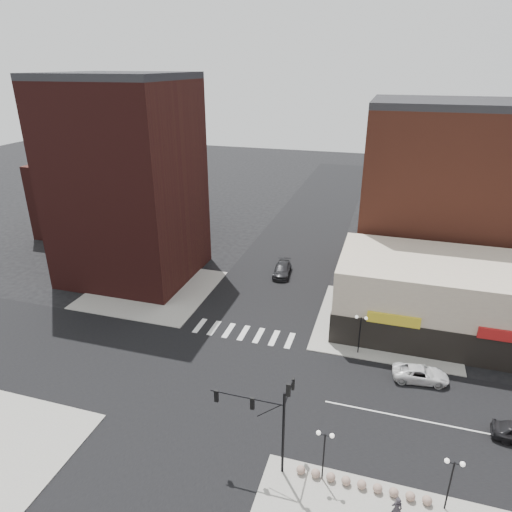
% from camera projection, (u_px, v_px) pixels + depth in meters
% --- Properties ---
extents(ground, '(240.00, 240.00, 0.00)m').
position_uv_depth(ground, '(217.00, 380.00, 41.77)').
color(ground, black).
rests_on(ground, ground).
extents(road_ew, '(200.00, 14.00, 0.02)m').
position_uv_depth(road_ew, '(217.00, 380.00, 41.76)').
color(road_ew, black).
rests_on(road_ew, ground).
extents(road_ns, '(14.00, 200.00, 0.02)m').
position_uv_depth(road_ns, '(217.00, 380.00, 41.76)').
color(road_ns, black).
rests_on(road_ns, ground).
extents(sidewalk_nw, '(15.00, 15.00, 0.12)m').
position_uv_depth(sidewalk_nw, '(152.00, 289.00, 58.39)').
color(sidewalk_nw, gray).
rests_on(sidewalk_nw, ground).
extents(sidewalk_ne, '(15.00, 15.00, 0.12)m').
position_uv_depth(sidewalk_ne, '(386.00, 324.00, 50.65)').
color(sidewalk_ne, gray).
rests_on(sidewalk_ne, ground).
extents(building_nw, '(16.00, 15.00, 25.00)m').
position_uv_depth(building_nw, '(128.00, 184.00, 58.25)').
color(building_nw, '#381412').
rests_on(building_nw, ground).
extents(building_nw_low, '(20.00, 18.00, 12.00)m').
position_uv_depth(building_nw_low, '(113.00, 195.00, 77.92)').
color(building_nw_low, '#381412').
rests_on(building_nw_low, ground).
extents(building_ne_midrise, '(18.00, 15.00, 22.00)m').
position_uv_depth(building_ne_midrise, '(436.00, 197.00, 58.40)').
color(building_ne_midrise, brown).
rests_on(building_ne_midrise, ground).
extents(building_ne_row, '(24.20, 12.20, 8.00)m').
position_uv_depth(building_ne_row, '(453.00, 304.00, 48.09)').
color(building_ne_row, beige).
rests_on(building_ne_row, ground).
extents(traffic_signal, '(5.59, 3.09, 7.77)m').
position_uv_depth(traffic_signal, '(271.00, 411.00, 31.00)').
color(traffic_signal, black).
rests_on(traffic_signal, ground).
extents(street_lamp_se_a, '(1.22, 0.32, 4.16)m').
position_uv_depth(street_lamp_se_a, '(325.00, 444.00, 30.50)').
color(street_lamp_se_a, black).
rests_on(street_lamp_se_a, sidewalk_se).
extents(street_lamp_se_b, '(1.22, 0.32, 4.16)m').
position_uv_depth(street_lamp_se_b, '(453.00, 472.00, 28.37)').
color(street_lamp_se_b, black).
rests_on(street_lamp_se_b, sidewalk_se).
extents(street_lamp_ne, '(1.22, 0.32, 4.16)m').
position_uv_depth(street_lamp_ne, '(361.00, 325.00, 44.33)').
color(street_lamp_ne, black).
rests_on(street_lamp_ne, sidewalk_ne).
extents(bollard_row, '(9.03, 0.63, 0.63)m').
position_uv_depth(bollard_row, '(362.00, 485.00, 30.89)').
color(bollard_row, gray).
rests_on(bollard_row, sidewalk_se).
extents(white_suv, '(5.16, 2.80, 1.37)m').
position_uv_depth(white_suv, '(421.00, 374.00, 41.49)').
color(white_suv, silver).
rests_on(white_suv, ground).
extents(dark_sedan_north, '(2.74, 5.57, 1.56)m').
position_uv_depth(dark_sedan_north, '(282.00, 270.00, 62.21)').
color(dark_sedan_north, black).
rests_on(dark_sedan_north, ground).
extents(pedestrian, '(0.78, 0.60, 1.91)m').
position_uv_depth(pedestrian, '(397.00, 509.00, 28.49)').
color(pedestrian, '#2A272D').
rests_on(pedestrian, sidewalk_se).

